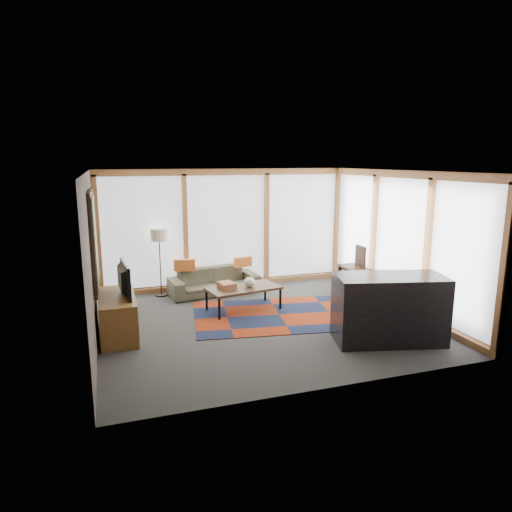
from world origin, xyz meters
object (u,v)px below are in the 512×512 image
object	(u,v)px
coffee_table	(244,299)
television	(119,280)
sofa	(214,281)
bar_counter	(389,309)
tv_console	(118,316)
bookshelf	(373,289)
floor_lamp	(160,262)

from	to	relation	value
coffee_table	television	xyz separation A→B (m)	(-2.23, -0.59, 0.71)
sofa	bar_counter	size ratio (longest dim) A/B	1.13
tv_console	sofa	bearing A→B (deg)	42.41
coffee_table	bookshelf	bearing A→B (deg)	-8.22
sofa	tv_console	distance (m)	2.71
television	bar_counter	world-z (taller)	television
sofa	coffee_table	world-z (taller)	sofa
floor_lamp	bookshelf	distance (m)	4.35
bookshelf	television	bearing A→B (deg)	-177.35
tv_console	floor_lamp	bearing A→B (deg)	65.71
tv_console	television	size ratio (longest dim) A/B	1.46
floor_lamp	bar_counter	size ratio (longest dim) A/B	0.86
floor_lamp	television	size ratio (longest dim) A/B	1.55
sofa	tv_console	size ratio (longest dim) A/B	1.40
television	bar_counter	bearing A→B (deg)	-116.00
coffee_table	bar_counter	size ratio (longest dim) A/B	0.81
bookshelf	tv_console	bearing A→B (deg)	-177.35
tv_console	bar_counter	xyz separation A→B (m)	(4.00, -1.54, 0.19)
coffee_table	television	size ratio (longest dim) A/B	1.47
coffee_table	floor_lamp	bearing A→B (deg)	133.65
coffee_table	television	world-z (taller)	television
coffee_table	television	distance (m)	2.41
sofa	floor_lamp	distance (m)	1.18
bookshelf	tv_console	size ratio (longest dim) A/B	1.68
coffee_table	tv_console	bearing A→B (deg)	-165.35
bookshelf	television	xyz separation A→B (m)	(-4.80, -0.22, 0.65)
television	floor_lamp	bearing A→B (deg)	-27.62
floor_lamp	tv_console	distance (m)	2.26
floor_lamp	coffee_table	world-z (taller)	floor_lamp
floor_lamp	coffee_table	size ratio (longest dim) A/B	1.06
floor_lamp	bookshelf	bearing A→B (deg)	-24.61
tv_console	bar_counter	world-z (taller)	bar_counter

